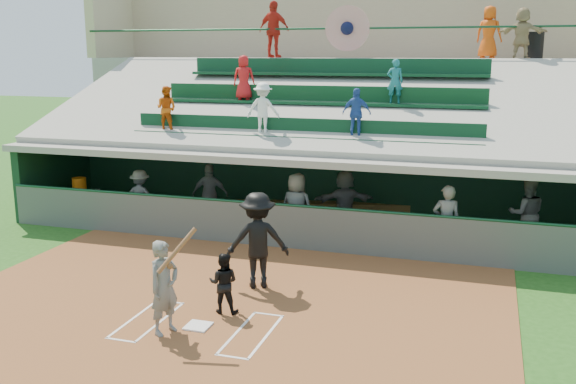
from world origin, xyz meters
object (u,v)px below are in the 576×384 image
(white_table, at_px, (84,203))
(water_cooler, at_px, (79,184))
(catcher, at_px, (224,283))
(batter_at_plate, at_px, (164,287))
(home_plate, at_px, (198,326))
(trash_bin, at_px, (534,45))

(white_table, relative_size, water_cooler, 1.99)
(catcher, height_order, white_table, catcher)
(batter_at_plate, height_order, catcher, batter_at_plate)
(home_plate, height_order, white_table, white_table)
(white_table, distance_m, water_cooler, 0.57)
(home_plate, distance_m, trash_bin, 15.19)
(catcher, distance_m, water_cooler, 8.95)
(catcher, relative_size, trash_bin, 1.34)
(home_plate, bearing_deg, catcher, 76.44)
(trash_bin, bearing_deg, home_plate, -114.62)
(water_cooler, bearing_deg, batter_at_plate, -46.17)
(home_plate, bearing_deg, trash_bin, 65.38)
(catcher, bearing_deg, white_table, -48.32)
(catcher, distance_m, white_table, 8.91)
(white_table, distance_m, trash_bin, 15.11)
(batter_at_plate, distance_m, catcher, 1.32)
(trash_bin, bearing_deg, batter_at_plate, -115.52)
(catcher, distance_m, trash_bin, 14.28)
(white_table, height_order, trash_bin, trash_bin)
(home_plate, bearing_deg, water_cooler, 137.36)
(water_cooler, bearing_deg, white_table, 29.87)
(catcher, height_order, trash_bin, trash_bin)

